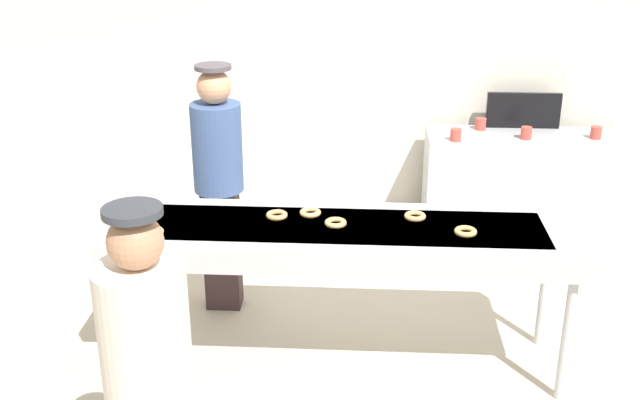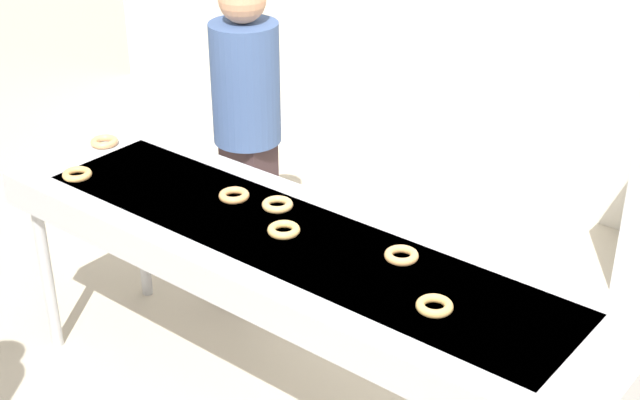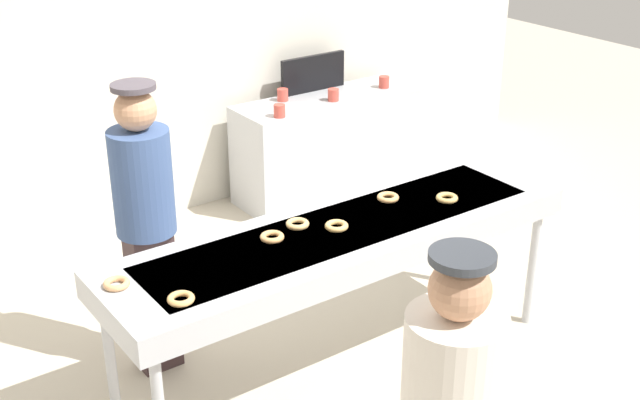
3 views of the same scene
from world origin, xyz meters
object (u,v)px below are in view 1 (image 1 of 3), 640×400
glazed_donut_1 (310,213)px  glazed_donut_6 (277,215)px  fryer_conveyor (343,238)px  glazed_donut_4 (336,223)px  paper_cup_3 (526,133)px  glazed_donut_0 (466,232)px  menu_display (523,110)px  glazed_donut_5 (152,232)px  customer_waiting (148,375)px  worker_baker (219,175)px  prep_counter (522,183)px  glazed_donut_2 (415,216)px  paper_cup_0 (596,133)px  glazed_donut_3 (135,210)px  paper_cup_2 (481,124)px  paper_cup_1 (456,135)px

glazed_donut_1 → glazed_donut_6: 0.20m
fryer_conveyor → glazed_donut_4: size_ratio=21.37×
paper_cup_3 → glazed_donut_0: bearing=-109.3°
glazed_donut_4 → menu_display: bearing=57.5°
fryer_conveyor → glazed_donut_0: (0.70, -0.08, 0.09)m
glazed_donut_5 → customer_waiting: bearing=-75.7°
worker_baker → prep_counter: worker_baker is taller
worker_baker → customer_waiting: 2.26m
glazed_donut_4 → glazed_donut_5: bearing=-169.9°
glazed_donut_2 → paper_cup_0: size_ratio=1.28×
glazed_donut_2 → paper_cup_3: glazed_donut_2 is taller
glazed_donut_1 → paper_cup_0: 2.95m
glazed_donut_3 → glazed_donut_4: (1.22, -0.12, 0.00)m
glazed_donut_5 → paper_cup_2: size_ratio=1.28×
paper_cup_3 → glazed_donut_5: bearing=-138.5°
paper_cup_0 → paper_cup_1: (-1.16, -0.13, 0.00)m
paper_cup_0 → glazed_donut_4: bearing=-134.6°
glazed_donut_6 → paper_cup_3: glazed_donut_6 is taller
glazed_donut_6 → glazed_donut_0: bearing=-8.9°
fryer_conveyor → glazed_donut_3: glazed_donut_3 is taller
fryer_conveyor → prep_counter: (1.47, 2.14, -0.43)m
worker_baker → paper_cup_3: bearing=-153.7°
worker_baker → paper_cup_0: 3.21m
glazed_donut_6 → fryer_conveyor: bearing=-13.2°
glazed_donut_2 → glazed_donut_4: same height
customer_waiting → paper_cup_1: 3.88m
fryer_conveyor → paper_cup_1: bearing=66.3°
glazed_donut_0 → prep_counter: (0.77, 2.22, -0.53)m
fryer_conveyor → menu_display: (1.47, 2.37, 0.15)m
glazed_donut_0 → paper_cup_0: (1.32, 2.17, -0.05)m
fryer_conveyor → paper_cup_0: (2.02, 2.09, 0.04)m
glazed_donut_5 → prep_counter: bearing=42.5°
glazed_donut_1 → glazed_donut_2: (0.63, -0.02, 0.00)m
glazed_donut_0 → glazed_donut_1: 0.93m
fryer_conveyor → glazed_donut_1: glazed_donut_1 is taller
customer_waiting → glazed_donut_0: bearing=63.5°
glazed_donut_4 → paper_cup_3: glazed_donut_4 is taller
glazed_donut_1 → paper_cup_3: glazed_donut_1 is taller
glazed_donut_3 → menu_display: bearing=39.5°
paper_cup_2 → menu_display: 0.39m
glazed_donut_4 → paper_cup_0: (2.06, 2.09, -0.05)m
worker_baker → paper_cup_3: (2.30, 1.38, -0.08)m
glazed_donut_0 → paper_cup_3: (0.74, 2.12, -0.05)m
paper_cup_0 → menu_display: size_ratio=0.16×
glazed_donut_3 → glazed_donut_4: size_ratio=1.00×
glazed_donut_6 → paper_cup_1: 2.25m
glazed_donut_6 → paper_cup_1: bearing=56.0°
glazed_donut_5 → glazed_donut_1: bearing=20.9°
glazed_donut_3 → glazed_donut_5: size_ratio=1.00×
customer_waiting → paper_cup_0: 4.58m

